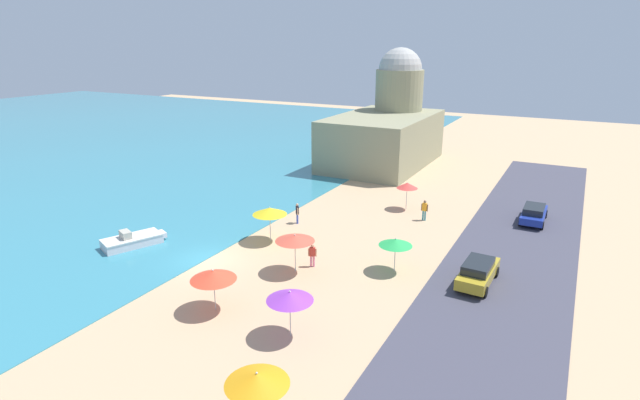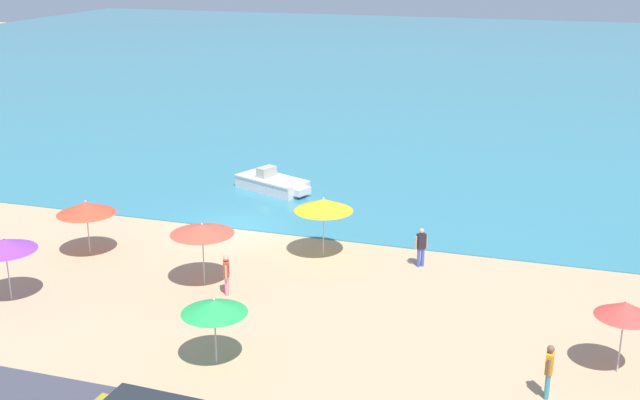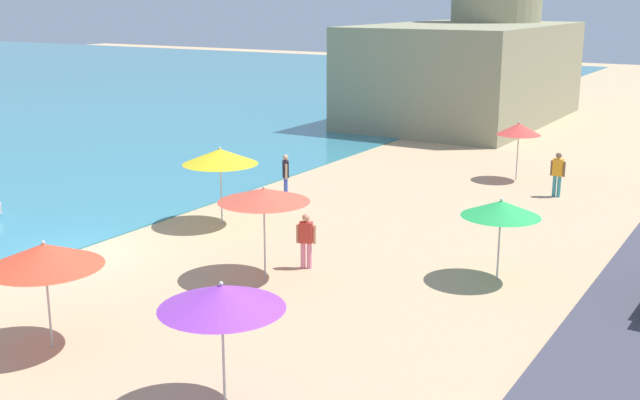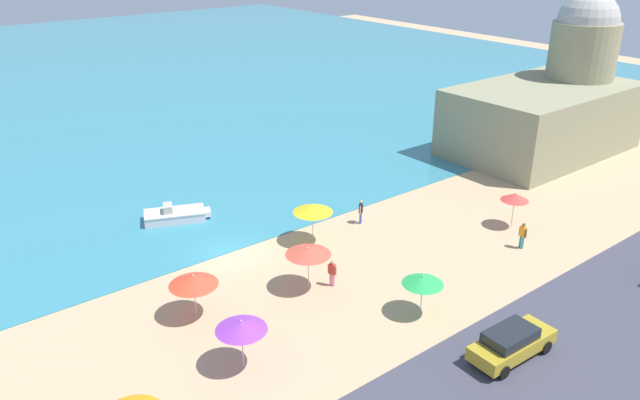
% 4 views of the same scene
% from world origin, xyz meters
% --- Properties ---
extents(ground_plane, '(160.00, 160.00, 0.00)m').
position_xyz_m(ground_plane, '(0.00, 0.00, 0.00)').
color(ground_plane, tan).
extents(sea, '(150.00, 110.00, 0.05)m').
position_xyz_m(sea, '(0.00, 55.00, 0.03)').
color(sea, teal).
rests_on(sea, ground_plane).
extents(beach_umbrella_0, '(1.81, 1.81, 2.45)m').
position_xyz_m(beach_umbrella_0, '(16.53, -8.35, 2.14)').
color(beach_umbrella_0, '#B2B2B7').
rests_on(beach_umbrella_0, ground_plane).
extents(beach_umbrella_2, '(2.48, 2.48, 2.43)m').
position_xyz_m(beach_umbrella_2, '(-4.75, -4.76, 2.10)').
color(beach_umbrella_2, '#B2B2B7').
rests_on(beach_umbrella_2, ground_plane).
extents(beach_umbrella_3, '(2.11, 2.11, 2.28)m').
position_xyz_m(beach_umbrella_3, '(4.36, -11.69, 1.99)').
color(beach_umbrella_3, '#B2B2B7').
rests_on(beach_umbrella_3, ground_plane).
extents(beach_umbrella_4, '(2.48, 2.48, 2.55)m').
position_xyz_m(beach_umbrella_4, '(1.33, -6.19, 2.30)').
color(beach_umbrella_4, '#B2B2B7').
rests_on(beach_umbrella_4, ground_plane).
extents(beach_umbrella_6, '(2.32, 2.32, 2.50)m').
position_xyz_m(beach_umbrella_6, '(-4.98, -9.66, 2.21)').
color(beach_umbrella_6, '#B2B2B7').
rests_on(beach_umbrella_6, ground_plane).
extents(beach_umbrella_7, '(2.50, 2.50, 2.64)m').
position_xyz_m(beach_umbrella_7, '(4.89, -1.97, 2.32)').
color(beach_umbrella_7, '#B2B2B7').
rests_on(beach_umbrella_7, ground_plane).
extents(bather_0, '(0.33, 0.54, 1.59)m').
position_xyz_m(bather_0, '(2.54, -6.76, 0.89)').
color(bather_0, pink).
rests_on(bather_0, ground_plane).
extents(bather_1, '(0.24, 0.57, 1.71)m').
position_xyz_m(bather_1, '(14.48, -10.56, 0.96)').
color(bather_1, teal).
rests_on(bather_1, ground_plane).
extents(bather_2, '(0.47, 0.39, 1.67)m').
position_xyz_m(bather_2, '(9.04, -1.80, 0.93)').
color(bather_2, '#3F54BF').
rests_on(bather_2, ground_plane).
extents(skiff_nearshore, '(4.56, 3.20, 1.20)m').
position_xyz_m(skiff_nearshore, '(-0.53, 6.16, 0.43)').
color(skiff_nearshore, silver).
rests_on(skiff_nearshore, sea).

